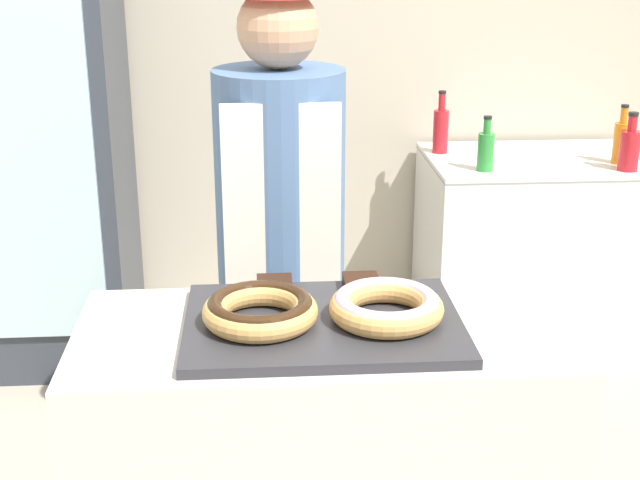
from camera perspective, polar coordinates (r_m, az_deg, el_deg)
wall_back at (r=4.01m, az=-2.12°, el=13.51°), size 8.00×0.06×2.70m
serving_tray at (r=2.05m, az=0.20°, el=-5.37°), size 0.63×0.46×0.02m
donut_chocolate_glaze at (r=2.01m, az=-3.85°, el=-4.44°), size 0.26×0.26×0.06m
donut_light_glaze at (r=2.03m, az=4.27°, el=-4.21°), size 0.26×0.26×0.06m
brownie_back_left at (r=2.19m, az=-2.93°, el=-2.92°), size 0.09×0.09×0.03m
brownie_back_right at (r=2.20m, az=2.65°, el=-2.78°), size 0.09×0.09×0.03m
baker_person at (r=2.54m, az=-2.49°, el=-0.97°), size 0.36×0.36×1.66m
beverage_fridge at (r=3.79m, az=-17.59°, el=6.00°), size 0.68×0.64×1.88m
chest_freezer at (r=4.02m, az=13.38°, el=-0.59°), size 0.94×0.65×0.84m
bottle_green at (r=3.62m, az=10.57°, el=5.70°), size 0.07×0.07×0.22m
bottle_red at (r=3.77m, az=19.20°, el=5.57°), size 0.08×0.08×0.24m
bottle_red_b at (r=3.89m, az=7.74°, el=7.06°), size 0.07×0.07×0.27m
bottle_orange at (r=3.88m, az=18.72°, el=6.03°), size 0.06×0.06×0.24m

